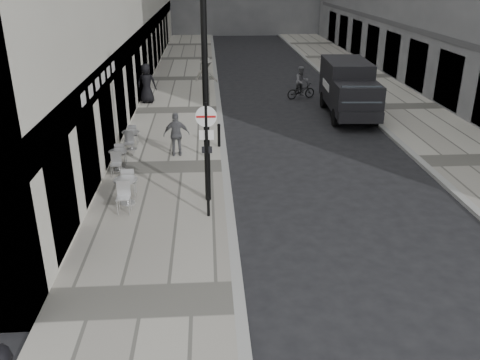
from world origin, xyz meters
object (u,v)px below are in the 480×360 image
object	(u,v)px
panel_van	(348,86)
cyclist	(301,86)
lamppost	(205,78)
sign_post	(207,145)

from	to	relation	value
panel_van	cyclist	distance (m)	3.83
lamppost	cyclist	bearing A→B (deg)	68.54
sign_post	cyclist	world-z (taller)	sign_post
lamppost	cyclist	xyz separation A→B (m)	(5.03, 12.79, -3.06)
panel_van	lamppost	bearing A→B (deg)	-121.89
sign_post	panel_van	distance (m)	12.40
panel_van	cyclist	xyz separation A→B (m)	(-1.58, 3.41, -0.72)
lamppost	sign_post	bearing A→B (deg)	-90.00
lamppost	cyclist	world-z (taller)	lamppost
panel_van	cyclist	size ratio (longest dim) A/B	3.11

